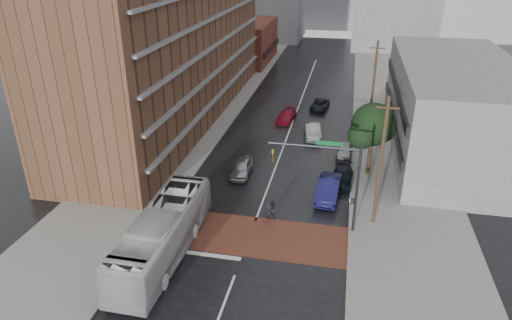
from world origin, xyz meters
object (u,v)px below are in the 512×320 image
Objects in this scene: car_travel_a at (242,168)px; car_parked_far at (345,150)px; car_travel_b at (313,131)px; suv_travel at (320,105)px; pedestrian_a at (269,210)px; car_parked_near at (328,189)px; transit_bus at (163,234)px; pedestrian_b at (272,210)px; car_travel_c at (287,116)px; car_parked_mid at (343,177)px.

car_parked_far is (9.11, 6.13, -0.08)m from car_travel_a.
suv_travel is (0.03, 9.68, -0.17)m from car_travel_b.
car_parked_near is at bearing 68.85° from pedestrian_a.
pedestrian_a is at bearing -86.97° from suv_travel.
transit_bus is 8.72m from pedestrian_b.
car_travel_c is at bearing 118.75° from pedestrian_a.
car_travel_a is 0.90× the size of car_travel_b.
car_parked_near is (10.40, 10.06, -0.88)m from transit_bus.
transit_bus is at bearing -102.43° from car_travel_a.
car_travel_c is 6.19m from suv_travel.
pedestrian_a is at bearing -78.11° from car_travel_c.
pedestrian_a is (6.13, 5.84, -0.92)m from transit_bus.
car_travel_c is 1.20× the size of car_parked_far.
suv_travel is at bearing 100.08° from car_parked_near.
pedestrian_b is 0.34× the size of car_travel_b.
transit_bus is 2.89× the size of car_parked_mid.
pedestrian_b is at bearing -104.40° from car_travel_b.
car_travel_a is 0.97× the size of suv_travel.
pedestrian_b is (0.28, 0.00, 0.01)m from pedestrian_a.
car_travel_c is (-1.75, 21.83, -0.15)m from pedestrian_a.
car_travel_a reaches higher than car_travel_c.
car_parked_far is at bearing -59.00° from car_travel_b.
car_travel_b is at bearing 60.07° from car_travel_a.
pedestrian_a is 8.82m from car_parked_mid.
car_travel_b reaches higher than car_parked_mid.
car_travel_c is 16.44m from car_parked_mid.
car_travel_a is (-4.03, 6.87, -0.09)m from pedestrian_b.
car_parked_near is at bearing -88.56° from car_travel_b.
pedestrian_a is 0.28m from pedestrian_b.
car_travel_b is 5.53m from car_parked_far.
car_parked_far is at bearing 32.12° from car_travel_a.
car_parked_mid is at bearing -57.07° from car_travel_c.
car_travel_c is at bearing -118.21° from suv_travel.
car_travel_c is 18.61m from car_parked_near.
car_parked_mid is (5.36, 7.00, -0.17)m from pedestrian_a.
suv_travel is 22.80m from car_parked_near.
pedestrian_a reaches higher than car_travel_b.
pedestrian_b is 26.93m from suv_travel.
pedestrian_a is 0.99× the size of pedestrian_b.
car_parked_mid is at bearing -80.08° from car_travel_b.
car_travel_c is (-2.03, 21.83, -0.16)m from pedestrian_b.
pedestrian_a is 6.01m from car_parked_near.
pedestrian_a is 0.37× the size of car_parked_mid.
car_parked_far is (0.00, 6.00, 0.01)m from car_parked_mid.
pedestrian_b reaches higher than car_travel_b.
car_travel_b is 1.08× the size of suv_travel.
car_parked_far is at bearing 91.76° from pedestrian_a.
transit_bus is 2.95× the size of car_travel_a.
pedestrian_b is at bearing -77.37° from car_travel_c.
pedestrian_a is 0.36× the size of car_travel_c.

